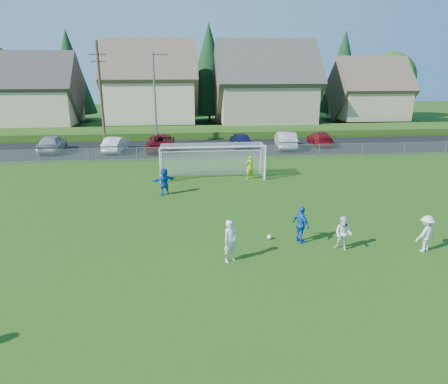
{
  "coord_description": "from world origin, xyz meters",
  "views": [
    {
      "loc": [
        -2.07,
        -11.92,
        7.65
      ],
      "look_at": [
        0.0,
        8.0,
        1.4
      ],
      "focal_mm": 32.0,
      "sensor_mm": 36.0,
      "label": 1
    }
  ],
  "objects_px": {
    "player_white_b": "(343,234)",
    "car_c": "(161,142)",
    "goalkeeper": "(250,167)",
    "player_blue_b": "(164,181)",
    "soccer_ball": "(269,237)",
    "car_f": "(286,140)",
    "player_white_c": "(426,234)",
    "car_e": "(241,140)",
    "player_white_a": "(230,241)",
    "player_blue_a": "(301,225)",
    "car_b": "(116,144)",
    "car_a": "(52,143)",
    "car_g": "(320,138)",
    "soccer_goal": "(212,156)"
  },
  "relations": [
    {
      "from": "player_white_b",
      "to": "player_blue_a",
      "type": "relative_size",
      "value": 0.9
    },
    {
      "from": "player_blue_a",
      "to": "car_e",
      "type": "relative_size",
      "value": 0.39
    },
    {
      "from": "soccer_ball",
      "to": "player_white_c",
      "type": "xyz_separation_m",
      "value": [
        6.43,
        -1.93,
        0.7
      ]
    },
    {
      "from": "car_f",
      "to": "car_c",
      "type": "bearing_deg",
      "value": 6.31
    },
    {
      "from": "car_a",
      "to": "soccer_ball",
      "type": "bearing_deg",
      "value": 124.65
    },
    {
      "from": "player_white_c",
      "to": "car_e",
      "type": "relative_size",
      "value": 0.37
    },
    {
      "from": "player_blue_b",
      "to": "car_g",
      "type": "height_order",
      "value": "player_blue_b"
    },
    {
      "from": "player_white_c",
      "to": "goalkeeper",
      "type": "xyz_separation_m",
      "value": [
        -5.6,
        12.53,
        0.05
      ]
    },
    {
      "from": "soccer_ball",
      "to": "soccer_goal",
      "type": "relative_size",
      "value": 0.03
    },
    {
      "from": "player_white_b",
      "to": "car_c",
      "type": "xyz_separation_m",
      "value": [
        -8.91,
        23.25,
        0.01
      ]
    },
    {
      "from": "player_blue_b",
      "to": "car_e",
      "type": "bearing_deg",
      "value": -140.46
    },
    {
      "from": "player_white_c",
      "to": "car_f",
      "type": "distance_m",
      "value": 23.47
    },
    {
      "from": "player_white_c",
      "to": "car_a",
      "type": "relative_size",
      "value": 0.34
    },
    {
      "from": "car_b",
      "to": "goalkeeper",
      "type": "bearing_deg",
      "value": 143.04
    },
    {
      "from": "car_a",
      "to": "car_b",
      "type": "height_order",
      "value": "car_a"
    },
    {
      "from": "player_white_b",
      "to": "car_a",
      "type": "xyz_separation_m",
      "value": [
        -19.12,
        23.53,
        0.03
      ]
    },
    {
      "from": "player_white_c",
      "to": "player_white_b",
      "type": "bearing_deg",
      "value": -28.07
    },
    {
      "from": "car_a",
      "to": "car_b",
      "type": "bearing_deg",
      "value": 173.43
    },
    {
      "from": "soccer_ball",
      "to": "player_white_a",
      "type": "bearing_deg",
      "value": -136.2
    },
    {
      "from": "car_b",
      "to": "player_white_b",
      "type": "bearing_deg",
      "value": 127.43
    },
    {
      "from": "car_e",
      "to": "car_g",
      "type": "distance_m",
      "value": 8.34
    },
    {
      "from": "player_blue_b",
      "to": "car_e",
      "type": "xyz_separation_m",
      "value": [
        7.01,
        15.1,
        -0.12
      ]
    },
    {
      "from": "soccer_ball",
      "to": "player_blue_b",
      "type": "bearing_deg",
      "value": 124.61
    },
    {
      "from": "player_white_b",
      "to": "player_blue_a",
      "type": "xyz_separation_m",
      "value": [
        -1.59,
        1.0,
        0.09
      ]
    },
    {
      "from": "player_white_c",
      "to": "car_b",
      "type": "xyz_separation_m",
      "value": [
        -16.66,
        23.46,
        -0.1
      ]
    },
    {
      "from": "player_blue_a",
      "to": "player_blue_b",
      "type": "distance_m",
      "value": 10.21
    },
    {
      "from": "car_a",
      "to": "car_e",
      "type": "height_order",
      "value": "car_a"
    },
    {
      "from": "car_b",
      "to": "car_e",
      "type": "distance_m",
      "value": 12.15
    },
    {
      "from": "car_c",
      "to": "soccer_ball",
      "type": "bearing_deg",
      "value": 103.58
    },
    {
      "from": "car_e",
      "to": "soccer_ball",
      "type": "bearing_deg",
      "value": 82.84
    },
    {
      "from": "player_white_c",
      "to": "car_e",
      "type": "height_order",
      "value": "player_white_c"
    },
    {
      "from": "player_blue_a",
      "to": "car_b",
      "type": "relative_size",
      "value": 0.4
    },
    {
      "from": "player_blue_b",
      "to": "car_f",
      "type": "distance_m",
      "value": 18.12
    },
    {
      "from": "soccer_ball",
      "to": "player_white_b",
      "type": "xyz_separation_m",
      "value": [
        2.91,
        -1.49,
        0.67
      ]
    },
    {
      "from": "car_f",
      "to": "goalkeeper",
      "type": "bearing_deg",
      "value": 71.03
    },
    {
      "from": "player_white_c",
      "to": "player_blue_b",
      "type": "xyz_separation_m",
      "value": [
        -11.56,
        9.35,
        0.05
      ]
    },
    {
      "from": "car_a",
      "to": "soccer_goal",
      "type": "height_order",
      "value": "soccer_goal"
    },
    {
      "from": "player_white_b",
      "to": "car_e",
      "type": "relative_size",
      "value": 0.36
    },
    {
      "from": "soccer_ball",
      "to": "car_b",
      "type": "xyz_separation_m",
      "value": [
        -10.22,
        21.53,
        0.61
      ]
    },
    {
      "from": "soccer_ball",
      "to": "car_c",
      "type": "bearing_deg",
      "value": 105.4
    },
    {
      "from": "soccer_goal",
      "to": "player_blue_a",
      "type": "bearing_deg",
      "value": -74.94
    },
    {
      "from": "player_blue_b",
      "to": "car_g",
      "type": "bearing_deg",
      "value": -160.43
    },
    {
      "from": "player_white_a",
      "to": "player_blue_a",
      "type": "distance_m",
      "value": 3.72
    },
    {
      "from": "player_white_a",
      "to": "player_white_b",
      "type": "bearing_deg",
      "value": -28.36
    },
    {
      "from": "player_white_c",
      "to": "car_c",
      "type": "relative_size",
      "value": 0.29
    },
    {
      "from": "goalkeeper",
      "to": "player_blue_b",
      "type": "bearing_deg",
      "value": 9.49
    },
    {
      "from": "car_a",
      "to": "car_f",
      "type": "height_order",
      "value": "car_f"
    },
    {
      "from": "goalkeeper",
      "to": "car_g",
      "type": "height_order",
      "value": "goalkeeper"
    },
    {
      "from": "player_white_b",
      "to": "soccer_goal",
      "type": "relative_size",
      "value": 0.21
    },
    {
      "from": "player_white_c",
      "to": "soccer_goal",
      "type": "relative_size",
      "value": 0.22
    }
  ]
}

